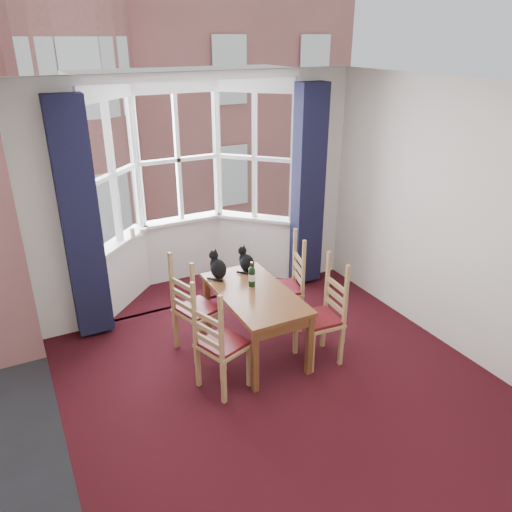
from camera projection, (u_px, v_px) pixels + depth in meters
floor at (295, 400)px, 4.71m from camera, size 4.50×4.50×0.00m
ceiling at (307, 89)px, 3.57m from camera, size 4.50×4.50×0.00m
wall_left at (43, 325)px, 3.30m from camera, size 0.00×4.50×4.50m
wall_right at (470, 227)px, 4.98m from camera, size 0.00×4.50×4.50m
wall_back_pier_left at (54, 216)px, 5.27m from camera, size 0.70×0.12×2.80m
wall_back_pier_right at (316, 179)px, 6.66m from camera, size 0.70×0.12×2.80m
bay_window at (186, 185)px, 6.37m from camera, size 2.76×0.94×2.80m
curtain_left at (81, 223)px, 5.24m from camera, size 0.38×0.22×2.60m
curtain_right at (308, 188)px, 6.43m from camera, size 0.38×0.22×2.60m
dining_table at (255, 300)px, 5.20m from camera, size 0.72×1.32×0.72m
chair_left_near at (216, 349)px, 4.65m from camera, size 0.52×0.53×0.92m
chair_left_far at (191, 313)px, 5.25m from camera, size 0.51×0.52×0.92m
chair_right_near at (327, 318)px, 5.16m from camera, size 0.43×0.45×0.92m
chair_right_far at (291, 289)px, 5.76m from camera, size 0.50×0.51×0.92m
cat_left at (218, 267)px, 5.43m from camera, size 0.22×0.27×0.32m
cat_right at (246, 262)px, 5.58m from camera, size 0.21×0.25×0.30m
wine_bottle at (252, 276)px, 5.23m from camera, size 0.07×0.07×0.28m
candle_tall at (132, 233)px, 6.11m from camera, size 0.06×0.06×0.13m
candle_short at (142, 232)px, 6.19m from camera, size 0.06×0.06×0.09m
street at (40, 185)px, 33.31m from camera, size 80.00×80.00×0.00m
tenement_building at (60, 90)px, 15.42m from camera, size 18.40×7.80×15.20m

